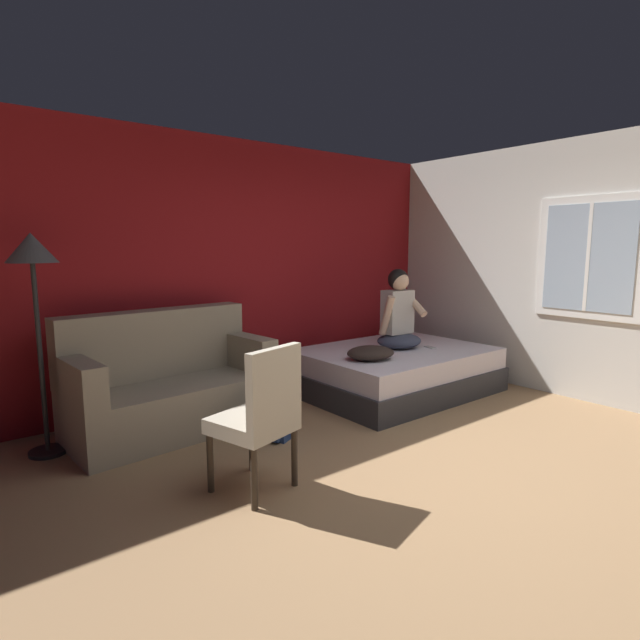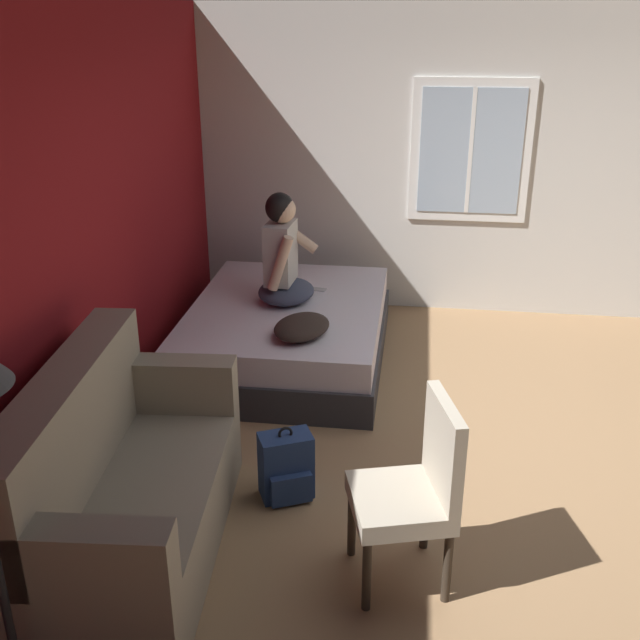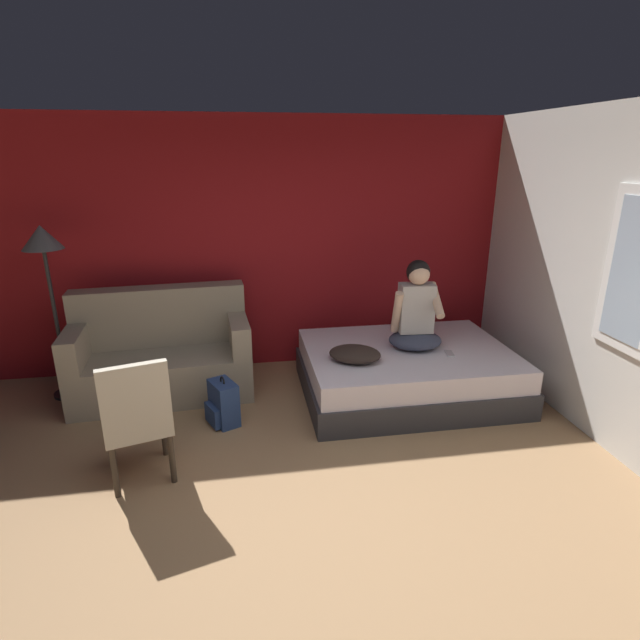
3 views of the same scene
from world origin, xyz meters
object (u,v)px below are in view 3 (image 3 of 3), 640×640
object	(u,v)px
bed	(406,371)
side_chair	(137,416)
person_seated	(416,313)
backpack	(223,404)
cell_phone	(450,353)
couch	(162,355)
throw_pillow	(355,354)
floor_lamp	(45,255)

from	to	relation	value
bed	side_chair	bearing A→B (deg)	-156.40
person_seated	bed	bearing A→B (deg)	-153.85
backpack	cell_phone	bearing A→B (deg)	3.08
couch	throw_pillow	size ratio (longest dim) A/B	3.66
throw_pillow	backpack	bearing A→B (deg)	-175.37
side_chair	backpack	xyz separation A→B (m)	(0.57, 0.73, -0.34)
person_seated	throw_pillow	distance (m)	0.77
bed	backpack	size ratio (longest dim) A/B	4.48
couch	side_chair	bearing A→B (deg)	-89.10
backpack	floor_lamp	distance (m)	2.15
side_chair	person_seated	world-z (taller)	person_seated
backpack	throw_pillow	distance (m)	1.28
couch	person_seated	xyz separation A→B (m)	(2.49, -0.40, 0.44)
couch	throw_pillow	bearing A→B (deg)	-19.72
person_seated	floor_lamp	distance (m)	3.52
backpack	cell_phone	xyz separation A→B (m)	(2.16, 0.12, 0.29)
throw_pillow	couch	bearing A→B (deg)	160.28
bed	couch	size ratio (longest dim) A/B	1.17
couch	backpack	bearing A→B (deg)	-51.56
backpack	cell_phone	distance (m)	2.19
bed	throw_pillow	bearing A→B (deg)	-160.28
side_chair	person_seated	distance (m)	2.71
floor_lamp	side_chair	bearing A→B (deg)	-57.81
throw_pillow	cell_phone	xyz separation A→B (m)	(0.94, 0.02, -0.07)
cell_phone	person_seated	bearing A→B (deg)	-30.11
bed	floor_lamp	xyz separation A→B (m)	(-3.37, 0.51, 1.19)
bed	side_chair	distance (m)	2.62
cell_phone	floor_lamp	bearing A→B (deg)	-0.92
backpack	throw_pillow	xyz separation A→B (m)	(1.22, 0.10, 0.36)
side_chair	person_seated	bearing A→B (deg)	23.68
person_seated	couch	bearing A→B (deg)	170.76
bed	backpack	xyz separation A→B (m)	(-1.81, -0.31, -0.04)
backpack	side_chair	bearing A→B (deg)	-128.06
floor_lamp	couch	bearing A→B (deg)	-4.32
bed	couch	xyz separation A→B (m)	(-2.41, 0.44, 0.16)
person_seated	side_chair	bearing A→B (deg)	-156.32
cell_phone	bed	bearing A→B (deg)	-18.96
couch	bed	bearing A→B (deg)	-10.39
person_seated	throw_pillow	size ratio (longest dim) A/B	1.82
side_chair	floor_lamp	bearing A→B (deg)	122.19
backpack	bed	bearing A→B (deg)	9.71
couch	person_seated	world-z (taller)	person_seated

